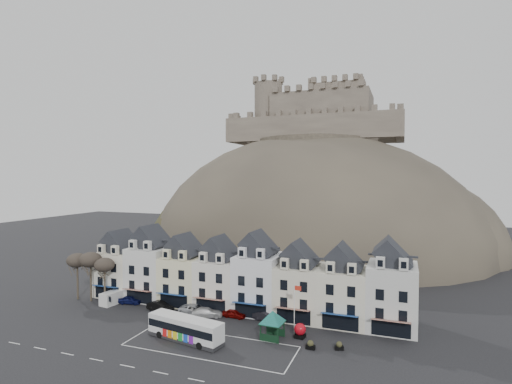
% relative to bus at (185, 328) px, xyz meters
% --- Properties ---
extents(ground, '(300.00, 300.00, 0.00)m').
position_rel_bus_xyz_m(ground, '(1.86, -1.59, -1.73)').
color(ground, black).
rests_on(ground, ground).
extents(coach_bay_markings, '(22.00, 7.50, 0.01)m').
position_rel_bus_xyz_m(coach_bay_markings, '(3.86, -0.34, -1.73)').
color(coach_bay_markings, silver).
rests_on(coach_bay_markings, ground).
extents(townhouse_terrace, '(54.40, 9.35, 11.80)m').
position_rel_bus_xyz_m(townhouse_terrace, '(2.01, 14.38, 3.57)').
color(townhouse_terrace, '#EEE7CE').
rests_on(townhouse_terrace, ground).
extents(castle_hill, '(100.00, 76.00, 68.00)m').
position_rel_bus_xyz_m(castle_hill, '(3.12, 67.36, -1.62)').
color(castle_hill, '#3A342D').
rests_on(castle_hill, ground).
extents(castle, '(50.20, 22.20, 22.00)m').
position_rel_bus_xyz_m(castle, '(2.37, 74.34, 38.46)').
color(castle, brown).
rests_on(castle, ground).
extents(tree_left_far, '(3.61, 3.61, 8.24)m').
position_rel_bus_xyz_m(tree_left_far, '(-27.14, 8.91, 5.17)').
color(tree_left_far, '#31291F').
rests_on(tree_left_far, ground).
extents(tree_left_mid, '(3.78, 3.78, 8.64)m').
position_rel_bus_xyz_m(tree_left_mid, '(-24.14, 8.91, 5.51)').
color(tree_left_mid, '#31291F').
rests_on(tree_left_mid, ground).
extents(tree_left_near, '(3.43, 3.43, 7.84)m').
position_rel_bus_xyz_m(tree_left_near, '(-21.14, 8.91, 4.82)').
color(tree_left_near, '#31291F').
rests_on(tree_left_near, ground).
extents(bus, '(11.39, 4.55, 3.14)m').
position_rel_bus_xyz_m(bus, '(0.00, 0.00, 0.00)').
color(bus, '#262628').
rests_on(bus, ground).
extents(bus_shelter, '(6.01, 6.01, 3.82)m').
position_rel_bus_xyz_m(bus_shelter, '(10.68, 4.65, 1.23)').
color(bus_shelter, black).
rests_on(bus_shelter, ground).
extents(red_buoy, '(1.60, 1.60, 1.98)m').
position_rel_bus_xyz_m(red_buoy, '(14.10, 6.23, -0.72)').
color(red_buoy, black).
rests_on(red_buoy, ground).
extents(flagpole, '(1.03, 0.21, 7.17)m').
position_rel_bus_xyz_m(flagpole, '(13.23, 6.76, 2.36)').
color(flagpole, silver).
rests_on(flagpole, ground).
extents(white_van, '(2.60, 4.84, 2.11)m').
position_rel_bus_xyz_m(white_van, '(-19.56, 9.22, -0.68)').
color(white_van, silver).
rests_on(white_van, ground).
extents(planter_west, '(1.20, 0.80, 1.15)m').
position_rel_bus_xyz_m(planter_west, '(16.22, 3.21, -1.18)').
color(planter_west, black).
rests_on(planter_west, ground).
extents(planter_east, '(1.21, 0.89, 1.09)m').
position_rel_bus_xyz_m(planter_east, '(19.67, 4.26, -1.21)').
color(planter_east, black).
rests_on(planter_east, ground).
extents(car_navy, '(4.18, 2.23, 1.35)m').
position_rel_bus_xyz_m(car_navy, '(-16.73, 10.01, -1.06)').
color(car_navy, '#0D1244').
rests_on(car_navy, ground).
extents(car_black, '(4.73, 2.09, 1.51)m').
position_rel_bus_xyz_m(car_black, '(-9.85, 8.77, -0.98)').
color(car_black, black).
rests_on(car_black, ground).
extents(car_silver, '(5.42, 2.86, 1.48)m').
position_rel_bus_xyz_m(car_silver, '(-3.74, 9.48, -0.99)').
color(car_silver, '#B5B8BD').
rests_on(car_silver, ground).
extents(car_white, '(5.25, 3.74, 1.41)m').
position_rel_bus_xyz_m(car_white, '(-1.46, 8.95, -1.03)').
color(car_white, silver).
rests_on(car_white, ground).
extents(car_maroon, '(3.81, 1.72, 1.27)m').
position_rel_bus_xyz_m(car_maroon, '(2.66, 10.18, -1.10)').
color(car_maroon, '#650705').
rests_on(car_maroon, ground).
extents(car_charcoal, '(4.58, 2.59, 1.43)m').
position_rel_bus_xyz_m(car_charcoal, '(7.86, 10.41, -1.02)').
color(car_charcoal, black).
rests_on(car_charcoal, ground).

